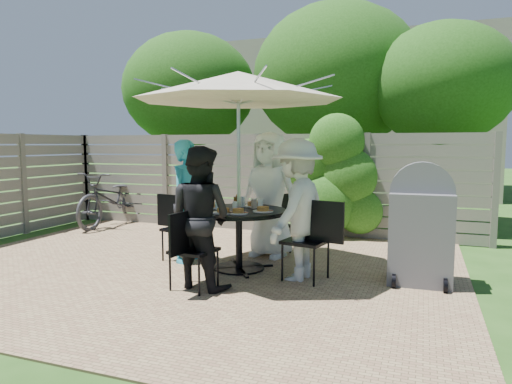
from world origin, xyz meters
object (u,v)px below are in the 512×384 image
(chair_front, at_px, (193,266))
(glass_left, at_px, (218,204))
(person_left, at_px, (188,202))
(plate_left, at_px, (216,206))
(chair_left, at_px, (182,241))
(person_right, at_px, (297,210))
(chair_back, at_px, (274,237))
(bicycle, at_px, (113,198))
(person_back, at_px, (269,195))
(plate_right, at_px, (263,210))
(plate_extra, at_px, (238,212))
(umbrella, at_px, (238,86))
(person_front, at_px, (200,218))
(glass_front, at_px, (235,207))
(bbq_grill, at_px, (420,229))
(plate_front, at_px, (223,211))
(coffee_cup, at_px, (254,204))
(glass_right, at_px, (260,205))
(patio_table, at_px, (239,228))
(syrup_jug, at_px, (237,203))
(plate_back, at_px, (253,205))
(chair_right, at_px, (307,257))
(glass_back, at_px, (243,202))

(chair_front, relative_size, glass_left, 6.63)
(person_left, xyz_separation_m, plate_left, (0.46, -0.08, -0.03))
(plate_left, distance_m, glass_left, 0.15)
(chair_left, xyz_separation_m, person_right, (1.77, -0.31, 0.58))
(chair_back, relative_size, bicycle, 0.42)
(chair_left, relative_size, plate_left, 3.60)
(chair_front, bearing_deg, person_back, -3.80)
(plate_right, bearing_deg, plate_extra, -130.99)
(umbrella, bearing_deg, glass_left, -168.02)
(chair_back, height_order, person_front, person_front)
(chair_front, distance_m, glass_front, 0.93)
(chair_back, xyz_separation_m, bbq_grill, (2.06, -0.78, 0.39))
(chair_back, xyz_separation_m, plate_front, (-0.23, -1.30, 0.56))
(chair_back, bearing_deg, coffee_cup, 12.80)
(coffee_cup, height_order, bicycle, bicycle)
(coffee_cup, bearing_deg, glass_right, -45.82)
(patio_table, distance_m, plate_left, 0.45)
(syrup_jug, bearing_deg, plate_right, -16.81)
(plate_back, bearing_deg, chair_right, -30.47)
(plate_left, relative_size, coffee_cup, 2.17)
(person_left, bearing_deg, plate_extra, -106.54)
(chair_left, bearing_deg, chair_back, 45.94)
(chair_left, distance_m, plate_left, 0.82)
(plate_right, bearing_deg, glass_front, -144.52)
(plate_left, distance_m, syrup_jug, 0.31)
(chair_back, height_order, plate_left, chair_back)
(plate_back, bearing_deg, glass_front, -90.42)
(glass_back, bearing_deg, umbrella, -78.02)
(chair_right, relative_size, plate_right, 3.83)
(person_right, relative_size, plate_left, 6.63)
(chair_front, bearing_deg, person_front, -3.39)
(patio_table, relative_size, chair_right, 1.43)
(glass_back, bearing_deg, chair_left, -173.26)
(bbq_grill, bearing_deg, umbrella, -177.35)
(patio_table, xyz_separation_m, person_left, (-0.82, 0.14, 0.30))
(person_left, bearing_deg, coffee_cup, -76.69)
(chair_back, relative_size, person_right, 0.52)
(glass_left, relative_size, glass_right, 1.00)
(chair_right, bearing_deg, plate_extra, 22.37)
(chair_left, height_order, person_right, person_right)
(person_front, bearing_deg, plate_front, -90.00)
(chair_right, height_order, bicycle, bicycle)
(chair_back, xyz_separation_m, bicycle, (-3.85, 1.25, 0.28))
(plate_extra, bearing_deg, bicycle, 146.38)
(glass_left, bearing_deg, person_front, -80.32)
(chair_front, distance_m, person_right, 1.40)
(plate_front, height_order, glass_front, glass_front)
(plate_front, distance_m, glass_back, 0.63)
(plate_extra, height_order, bbq_grill, bbq_grill)
(glass_right, bearing_deg, plate_right, -56.28)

